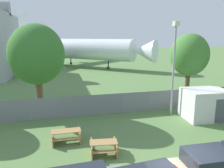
% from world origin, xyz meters
% --- Properties ---
extents(perimeter_fence, '(56.07, 0.07, 1.81)m').
position_xyz_m(perimeter_fence, '(0.00, 9.60, 0.90)').
color(perimeter_fence, gray).
rests_on(perimeter_fence, ground).
extents(airplane, '(33.58, 30.25, 12.70)m').
position_xyz_m(airplane, '(-3.28, 42.71, 3.92)').
color(airplane, white).
rests_on(airplane, ground).
extents(portable_cabin, '(3.52, 2.77, 2.43)m').
position_xyz_m(portable_cabin, '(6.30, 6.79, 1.22)').
color(portable_cabin, silver).
rests_on(portable_cabin, ground).
extents(picnic_bench_near_cabin, '(1.87, 1.40, 0.76)m').
position_xyz_m(picnic_bench_near_cabin, '(-4.97, 5.23, 0.48)').
color(picnic_bench_near_cabin, '#A37A47').
rests_on(picnic_bench_near_cabin, ground).
extents(picnic_bench_open_grass, '(1.73, 1.58, 0.76)m').
position_xyz_m(picnic_bench_open_grass, '(-2.94, 3.18, 0.47)').
color(picnic_bench_open_grass, '#A37A47').
rests_on(picnic_bench_open_grass, ground).
extents(tree_near_hangar, '(3.70, 3.70, 6.96)m').
position_xyz_m(tree_near_hangar, '(7.09, 10.73, 4.88)').
color(tree_near_hangar, '#4C3823').
rests_on(tree_near_hangar, ground).
extents(tree_left_of_cabin, '(4.62, 4.62, 7.72)m').
position_xyz_m(tree_left_of_cabin, '(-6.97, 11.21, 5.15)').
color(tree_left_of_cabin, brown).
rests_on(tree_left_of_cabin, ground).
extents(car_champagne_sedan_centre, '(4.05, 1.97, 1.54)m').
position_xyz_m(car_champagne_sedan_centre, '(1.19, -0.40, 0.77)').
color(car_champagne_sedan_centre, black).
rests_on(car_champagne_sedan_centre, ground).
extents(light_mast, '(0.44, 0.44, 7.83)m').
position_xyz_m(light_mast, '(4.07, 8.23, 4.78)').
color(light_mast, '#99999E').
rests_on(light_mast, ground).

